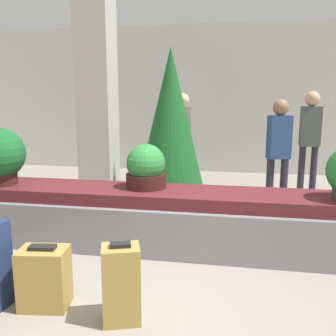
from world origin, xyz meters
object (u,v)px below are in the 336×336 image
object	(u,v)px
suitcase_3	(44,278)
traveler_2	(310,133)
pillar	(97,101)
traveler_0	(279,146)
suitcase_4	(121,284)
decorated_tree	(171,123)
potted_plant_0	(146,168)
traveler_1	(183,130)

from	to	relation	value
suitcase_3	traveler_2	bearing A→B (deg)	48.69
pillar	traveler_0	bearing A→B (deg)	-4.13
traveler_2	traveler_0	bearing A→B (deg)	-126.45
pillar	suitcase_3	size ratio (longest dim) A/B	6.08
suitcase_4	decorated_tree	distance (m)	3.29
pillar	traveler_2	xyz separation A→B (m)	(3.45, 0.84, -0.53)
potted_plant_0	traveler_2	world-z (taller)	traveler_2
suitcase_4	pillar	bearing A→B (deg)	94.52
traveler_0	traveler_2	distance (m)	1.22
pillar	traveler_2	bearing A→B (deg)	13.72
potted_plant_0	traveler_2	xyz separation A→B (m)	(2.23, 2.59, 0.18)
suitcase_3	traveler_1	distance (m)	4.66
traveler_1	decorated_tree	xyz separation A→B (m)	(0.03, -1.52, 0.24)
traveler_2	decorated_tree	size ratio (longest dim) A/B	0.74
pillar	potted_plant_0	world-z (taller)	pillar
pillar	suitcase_3	distance (m)	3.58
suitcase_3	traveler_1	world-z (taller)	traveler_1
traveler_0	suitcase_4	bearing A→B (deg)	-132.73
suitcase_4	traveler_1	xyz separation A→B (m)	(-0.20, 4.65, 0.74)
pillar	decorated_tree	world-z (taller)	pillar
suitcase_3	suitcase_4	world-z (taller)	suitcase_4
pillar	suitcase_4	xyz separation A→B (m)	(1.40, -3.32, -1.30)
pillar	suitcase_3	xyz separation A→B (m)	(0.73, -3.24, -1.35)
suitcase_4	suitcase_3	bearing A→B (deg)	154.98
pillar	decorated_tree	distance (m)	1.28
potted_plant_0	traveler_1	distance (m)	3.09
traveler_0	decorated_tree	distance (m)	1.63
pillar	traveler_1	size ratio (longest dim) A/B	1.84
potted_plant_0	traveler_2	bearing A→B (deg)	49.28
traveler_0	suitcase_3	bearing A→B (deg)	-142.75
pillar	suitcase_4	size ratio (longest dim) A/B	5.07
suitcase_4	potted_plant_0	distance (m)	1.68
potted_plant_0	decorated_tree	bearing A→B (deg)	89.56
potted_plant_0	suitcase_3	bearing A→B (deg)	-108.20
traveler_0	decorated_tree	bearing A→B (deg)	161.21
pillar	potted_plant_0	size ratio (longest dim) A/B	6.38
pillar	suitcase_4	bearing A→B (deg)	-67.15
traveler_2	pillar	bearing A→B (deg)	-172.23
decorated_tree	potted_plant_0	bearing A→B (deg)	-90.44
suitcase_3	decorated_tree	bearing A→B (deg)	73.06
suitcase_4	traveler_2	distance (m)	4.70
traveler_0	potted_plant_0	bearing A→B (deg)	-154.25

